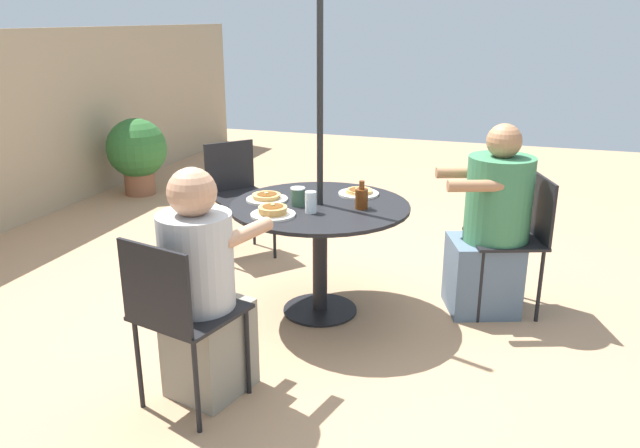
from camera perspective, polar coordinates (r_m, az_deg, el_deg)
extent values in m
plane|color=tan|center=(4.01, 0.00, -7.92)|extent=(12.00, 12.00, 0.00)
cylinder|color=black|center=(4.01, 0.00, -7.82)|extent=(0.47, 0.47, 0.01)
cylinder|color=black|center=(3.87, 0.00, -3.37)|extent=(0.09, 0.09, 0.69)
cylinder|color=black|center=(3.75, 0.00, 1.65)|extent=(1.09, 1.09, 0.02)
cylinder|color=black|center=(3.67, 0.00, 6.97)|extent=(0.04, 0.04, 2.10)
cylinder|color=black|center=(3.89, 14.45, -5.61)|extent=(0.02, 0.02, 0.47)
cylinder|color=black|center=(4.22, 13.15, -3.62)|extent=(0.02, 0.02, 0.47)
cylinder|color=black|center=(4.01, 19.45, -5.40)|extent=(0.02, 0.02, 0.47)
cylinder|color=black|center=(4.32, 17.81, -3.49)|extent=(0.02, 0.02, 0.47)
cube|color=black|center=(4.02, 16.52, -1.32)|extent=(0.54, 0.54, 0.02)
cube|color=black|center=(4.03, 19.54, 1.41)|extent=(0.39, 0.15, 0.38)
cube|color=slate|center=(4.07, 14.61, -4.55)|extent=(0.49, 0.52, 0.47)
cylinder|color=#38754C|center=(3.93, 16.02, 2.17)|extent=(0.40, 0.40, 0.53)
sphere|color=#A3704C|center=(3.85, 16.49, 7.28)|extent=(0.21, 0.21, 0.21)
cylinder|color=#A3704C|center=(3.69, 13.99, 3.40)|extent=(0.17, 0.32, 0.07)
cylinder|color=#A3704C|center=(3.99, 12.80, 4.60)|extent=(0.17, 0.32, 0.07)
cylinder|color=black|center=(4.78, -4.19, -0.51)|extent=(0.02, 0.02, 0.47)
cylinder|color=black|center=(4.64, -8.16, -1.27)|extent=(0.02, 0.02, 0.47)
cylinder|color=black|center=(5.09, -6.08, 0.61)|extent=(0.02, 0.02, 0.47)
cylinder|color=black|center=(4.95, -9.85, -0.06)|extent=(0.02, 0.02, 0.47)
cube|color=black|center=(4.79, -7.19, 2.45)|extent=(0.60, 0.60, 0.02)
cube|color=black|center=(4.92, -8.28, 5.25)|extent=(0.32, 0.28, 0.38)
cylinder|color=black|center=(3.33, -11.62, -9.69)|extent=(0.02, 0.02, 0.47)
cylinder|color=black|center=(3.12, -6.64, -11.49)|extent=(0.02, 0.02, 0.47)
cylinder|color=black|center=(3.11, -16.25, -12.19)|extent=(0.02, 0.02, 0.47)
cylinder|color=black|center=(2.89, -11.22, -14.41)|extent=(0.02, 0.02, 0.47)
cube|color=black|center=(2.99, -11.73, -7.88)|extent=(0.52, 0.52, 0.02)
cube|color=black|center=(2.78, -14.87, -5.67)|extent=(0.11, 0.40, 0.38)
cube|color=gray|center=(3.17, -10.05, -11.06)|extent=(0.43, 0.40, 0.47)
cylinder|color=#B2B2B2|center=(2.94, -11.22, -3.48)|extent=(0.34, 0.34, 0.47)
sphere|color=tan|center=(2.83, -11.64, 2.87)|extent=(0.22, 0.22, 0.22)
cylinder|color=tan|center=(3.13, -10.74, 0.08)|extent=(0.34, 0.15, 0.07)
cylinder|color=tan|center=(2.96, -6.73, -0.82)|extent=(0.34, 0.15, 0.07)
cylinder|color=silver|center=(3.96, 3.55, 2.79)|extent=(0.26, 0.26, 0.01)
cylinder|color=tan|center=(3.96, 3.59, 2.97)|extent=(0.17, 0.17, 0.01)
cylinder|color=tan|center=(3.96, 3.63, 3.10)|extent=(0.17, 0.17, 0.01)
ellipsoid|color=brown|center=(3.95, 3.55, 3.18)|extent=(0.13, 0.12, 0.00)
cube|color=#F4E084|center=(3.95, 3.40, 3.25)|extent=(0.02, 0.02, 0.01)
cylinder|color=silver|center=(3.54, -4.31, 0.86)|extent=(0.26, 0.26, 0.01)
cylinder|color=tan|center=(3.54, -4.30, 1.07)|extent=(0.15, 0.15, 0.01)
cylinder|color=tan|center=(3.54, -4.37, 1.23)|extent=(0.16, 0.16, 0.01)
cylinder|color=tan|center=(3.53, -4.31, 1.36)|extent=(0.16, 0.16, 0.01)
cylinder|color=tan|center=(3.52, -4.35, 1.51)|extent=(0.16, 0.16, 0.01)
ellipsoid|color=brown|center=(3.53, -4.33, 1.65)|extent=(0.13, 0.12, 0.00)
cube|color=#F4E084|center=(3.53, -4.35, 1.78)|extent=(0.02, 0.02, 0.01)
cylinder|color=silver|center=(3.84, -4.86, 2.26)|extent=(0.26, 0.26, 0.01)
cylinder|color=tan|center=(3.83, -4.93, 2.43)|extent=(0.16, 0.16, 0.01)
cylinder|color=tan|center=(3.84, -4.93, 2.64)|extent=(0.18, 0.18, 0.01)
ellipsoid|color=brown|center=(3.83, -4.88, 2.76)|extent=(0.13, 0.12, 0.00)
cube|color=#F4E084|center=(3.83, -4.93, 2.85)|extent=(0.03, 0.03, 0.01)
cylinder|color=#602D0F|center=(3.66, 3.82, 2.30)|extent=(0.08, 0.08, 0.12)
cylinder|color=#602D0F|center=(3.64, 3.85, 3.57)|extent=(0.03, 0.03, 0.05)
torus|color=#602D0F|center=(3.69, 3.96, 2.70)|extent=(0.06, 0.01, 0.06)
cylinder|color=#33513D|center=(3.71, -2.03, 2.46)|extent=(0.08, 0.08, 0.10)
cylinder|color=white|center=(3.70, -2.04, 3.28)|extent=(0.09, 0.09, 0.01)
cylinder|color=silver|center=(3.57, -0.79, 2.01)|extent=(0.07, 0.07, 0.12)
cylinder|color=brown|center=(6.84, -16.13, 3.59)|extent=(0.31, 0.31, 0.23)
sphere|color=#2D662D|center=(6.76, -16.42, 6.67)|extent=(0.62, 0.62, 0.62)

